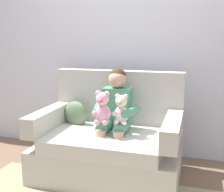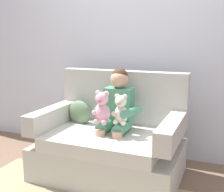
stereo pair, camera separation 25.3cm
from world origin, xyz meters
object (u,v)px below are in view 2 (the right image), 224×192
object	(u,v)px
armchair	(111,143)
seated_child	(117,108)
plush_cream	(121,110)
throw_pillow	(80,113)
plush_pink	(102,108)

from	to	relation	value
armchair	seated_child	distance (m)	0.35
seated_child	plush_cream	bearing A→B (deg)	-46.72
seated_child	plush_cream	distance (m)	0.16
armchair	throw_pillow	world-z (taller)	armchair
throw_pillow	plush_cream	bearing A→B (deg)	-22.63
throw_pillow	armchair	bearing A→B (deg)	-16.02
armchair	seated_child	bearing A→B (deg)	21.20
armchair	plush_cream	bearing A→B (deg)	-38.30
plush_pink	throw_pillow	xyz separation A→B (m)	(-0.38, 0.27, -0.15)
armchair	plush_pink	world-z (taller)	armchair
plush_cream	armchair	bearing A→B (deg)	119.87
armchair	plush_cream	size ratio (longest dim) A/B	4.89
plush_cream	plush_pink	size ratio (longest dim) A/B	0.91
plush_pink	plush_cream	bearing A→B (deg)	33.01
seated_child	throw_pillow	bearing A→B (deg)	176.31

